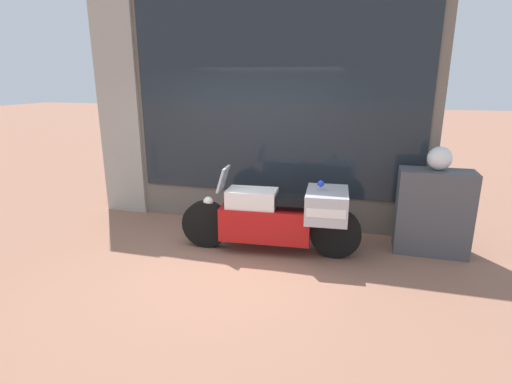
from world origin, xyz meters
name	(u,v)px	position (x,y,z in m)	size (l,w,h in m)	color
ground_plane	(212,270)	(0.00, 0.00, 0.00)	(60.00, 60.00, 0.00)	#8E604C
shop_building	(234,98)	(-0.36, 2.00, 2.02)	(5.50, 0.55, 4.01)	#6B6056
window_display	(274,192)	(0.31, 2.03, 0.49)	(4.28, 0.30, 2.08)	slate
paramedic_motorcycle	(282,215)	(0.72, 0.76, 0.54)	(2.48, 0.78, 1.18)	black
utility_cabinet	(433,212)	(2.69, 1.33, 0.58)	(0.96, 0.46, 1.16)	#4C4C51
white_helmet	(440,158)	(2.69, 1.36, 1.31)	(0.31, 0.31, 0.31)	white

